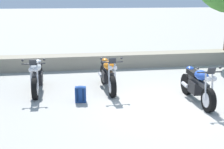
% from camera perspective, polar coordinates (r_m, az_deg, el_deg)
% --- Properties ---
extents(ground_plane, '(120.00, 120.00, 0.00)m').
position_cam_1_polar(ground_plane, '(8.17, 11.14, -6.19)').
color(ground_plane, '#A3A099').
extents(stone_wall, '(36.00, 0.80, 0.55)m').
position_cam_1_polar(stone_wall, '(12.52, 3.84, 2.85)').
color(stone_wall, gray).
rests_on(stone_wall, ground).
extents(motorcycle_white_near_left, '(0.67, 2.06, 1.18)m').
position_cam_1_polar(motorcycle_white_near_left, '(9.42, -14.26, -0.38)').
color(motorcycle_white_near_left, black).
rests_on(motorcycle_white_near_left, ground).
extents(motorcycle_orange_centre, '(0.67, 2.06, 1.18)m').
position_cam_1_polar(motorcycle_orange_centre, '(9.34, -0.77, -0.05)').
color(motorcycle_orange_centre, black).
rests_on(motorcycle_orange_centre, ground).
extents(motorcycle_blue_far_right, '(0.67, 2.06, 1.18)m').
position_cam_1_polar(motorcycle_blue_far_right, '(8.58, 16.14, -2.05)').
color(motorcycle_blue_far_right, black).
rests_on(motorcycle_blue_far_right, ground).
extents(rider_backpack, '(0.32, 0.29, 0.47)m').
position_cam_1_polar(rider_backpack, '(8.37, -6.06, -3.67)').
color(rider_backpack, navy).
rests_on(rider_backpack, ground).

